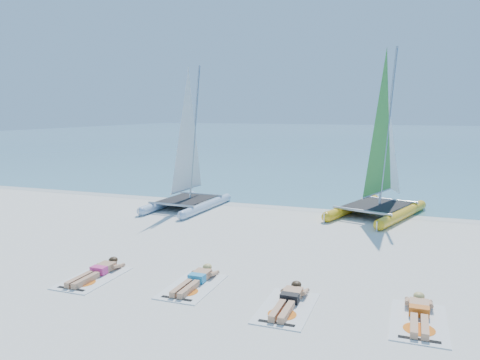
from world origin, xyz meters
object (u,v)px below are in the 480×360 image
(sunbather_a, at_px, (98,271))
(sunbather_c, at_px, (289,299))
(towel_a, at_px, (93,278))
(sunbather_d, at_px, (419,312))
(catamaran_yellow, at_px, (384,160))
(towel_c, at_px, (287,308))
(towel_d, at_px, (419,322))
(towel_b, at_px, (192,286))
(catamaran_blue, at_px, (188,164))
(sunbather_b, at_px, (196,279))

(sunbather_a, xyz_separation_m, sunbather_c, (4.70, -0.06, 0.00))
(sunbather_c, bearing_deg, towel_a, -178.36)
(sunbather_d, bearing_deg, sunbather_c, -174.37)
(catamaran_yellow, xyz_separation_m, towel_c, (-1.21, -9.70, -2.04))
(catamaran_yellow, bearing_deg, towel_d, -64.16)
(towel_b, distance_m, towel_c, 2.30)
(sunbather_c, bearing_deg, catamaran_yellow, 82.73)
(towel_d, bearing_deg, towel_a, -178.51)
(sunbather_a, xyz_separation_m, sunbather_d, (7.16, 0.19, 0.00))
(catamaran_blue, relative_size, sunbather_c, 3.43)
(sunbather_b, relative_size, sunbather_c, 1.00)
(catamaran_yellow, height_order, sunbather_c, catamaran_yellow)
(sunbather_b, bearing_deg, towel_d, -4.00)
(towel_b, relative_size, sunbather_b, 1.07)
(towel_a, xyz_separation_m, towel_c, (4.70, -0.06, 0.00))
(sunbather_c, relative_size, towel_d, 0.93)
(towel_c, height_order, sunbather_c, sunbather_c)
(catamaran_yellow, height_order, towel_d, catamaran_yellow)
(towel_a, bearing_deg, towel_d, 1.49)
(towel_b, bearing_deg, towel_c, -9.59)
(sunbather_c, bearing_deg, sunbather_d, 5.63)
(catamaran_yellow, distance_m, sunbather_c, 9.78)
(catamaran_yellow, bearing_deg, towel_b, -92.19)
(catamaran_yellow, distance_m, sunbather_b, 9.96)
(towel_c, height_order, sunbather_d, sunbather_d)
(catamaran_yellow, xyz_separation_m, sunbather_c, (-1.21, -9.51, -1.94))
(catamaran_blue, height_order, towel_d, catamaran_blue)
(sunbather_b, relative_size, towel_d, 0.93)
(sunbather_a, relative_size, towel_c, 0.93)
(catamaran_blue, bearing_deg, towel_d, -39.02)
(towel_a, relative_size, sunbather_c, 1.07)
(sunbather_a, bearing_deg, towel_a, -90.00)
(catamaran_blue, bearing_deg, sunbather_d, -38.32)
(towel_a, bearing_deg, catamaran_blue, 100.63)
(catamaran_blue, height_order, sunbather_a, catamaran_blue)
(sunbather_b, bearing_deg, sunbather_a, -172.37)
(catamaran_blue, relative_size, sunbather_a, 3.43)
(catamaran_blue, height_order, sunbather_d, catamaran_blue)
(towel_a, relative_size, towel_c, 1.00)
(towel_c, distance_m, sunbather_d, 2.51)
(catamaran_blue, height_order, catamaran_yellow, catamaran_yellow)
(sunbather_a, height_order, towel_d, sunbather_a)
(catamaran_blue, height_order, towel_a, catamaran_blue)
(towel_b, bearing_deg, sunbather_d, 0.64)
(towel_c, bearing_deg, catamaran_blue, 127.43)
(towel_b, relative_size, towel_c, 1.00)
(sunbather_a, bearing_deg, towel_d, -0.05)
(towel_c, distance_m, sunbather_c, 0.22)
(catamaran_yellow, bearing_deg, sunbather_d, -64.00)
(catamaran_yellow, relative_size, towel_d, 3.52)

